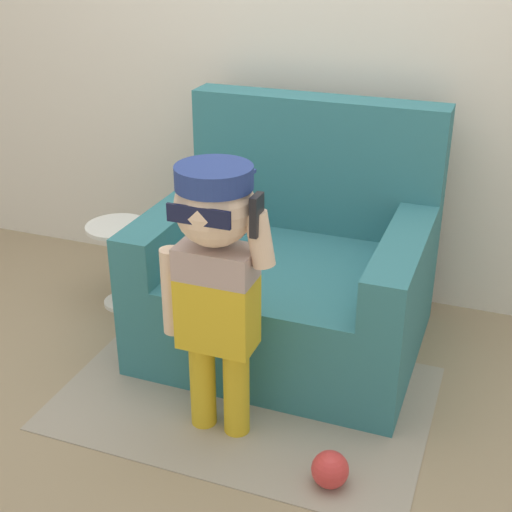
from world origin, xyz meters
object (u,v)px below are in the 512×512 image
Objects in this scene: armchair at (292,272)px; person_child at (216,263)px; toy_ball at (330,470)px; side_table at (120,257)px.

person_child is at bearing -94.02° from armchair.
person_child is at bearing 162.31° from toy_ball.
side_table is (-0.84, -0.01, -0.07)m from armchair.
toy_ball is at bearing -33.30° from side_table.
side_table is 3.31× the size of toy_ball.
armchair reaches higher than side_table.
person_child is 1.12m from side_table.
armchair is 1.11× the size of person_child.
person_child is 8.02× the size of toy_ball.
toy_ball is at bearing -17.69° from person_child.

